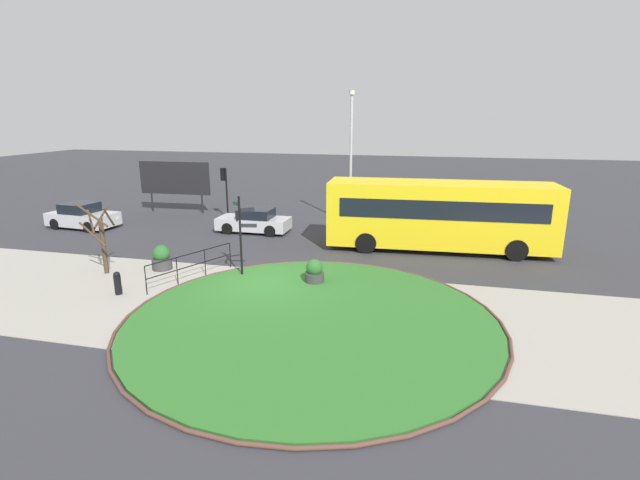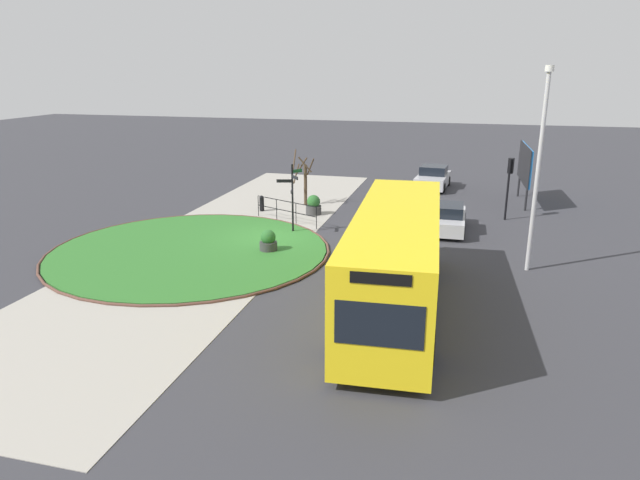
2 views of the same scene
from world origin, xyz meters
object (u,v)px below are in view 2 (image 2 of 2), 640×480
object	(u,v)px
billboard_left	(525,165)
street_tree_bare	(304,178)
signpost_directional	(292,193)
car_near_lane	(447,218)
bollard_foreground	(262,203)
car_far_lane	(433,178)
planter_kerbside	(314,206)
planter_near_signpost	(268,242)
bus_yellow	(396,259)
traffic_light_near	(510,175)
lamppost_tall	(539,165)

from	to	relation	value
billboard_left	street_tree_bare	world-z (taller)	billboard_left
street_tree_bare	signpost_directional	bearing A→B (deg)	10.67
street_tree_bare	car_near_lane	bearing A→B (deg)	67.36
bollard_foreground	street_tree_bare	size ratio (longest dim) A/B	0.28
billboard_left	street_tree_bare	xyz separation A→B (m)	(3.71, -12.23, -0.71)
car_far_lane	planter_kerbside	xyz separation A→B (m)	(8.73, -5.79, -0.18)
car_far_lane	planter_near_signpost	bearing A→B (deg)	-15.96
bus_yellow	car_near_lane	bearing A→B (deg)	169.90
car_near_lane	signpost_directional	bearing A→B (deg)	107.47
bollard_foreground	car_near_lane	world-z (taller)	car_near_lane
car_near_lane	planter_kerbside	world-z (taller)	car_near_lane
signpost_directional	bollard_foreground	size ratio (longest dim) A/B	3.76
bollard_foreground	planter_kerbside	xyz separation A→B (m)	(-0.02, 2.97, 0.03)
planter_kerbside	street_tree_bare	xyz separation A→B (m)	(-1.98, -1.11, 1.08)
traffic_light_near	street_tree_bare	size ratio (longest dim) A/B	1.02
car_near_lane	traffic_light_near	distance (m)	4.58
signpost_directional	lamppost_tall	bearing A→B (deg)	76.09
billboard_left	traffic_light_near	bearing A→B (deg)	-16.86
car_far_lane	bollard_foreground	bearing A→B (deg)	-39.93
bollard_foreground	street_tree_bare	distance (m)	2.95
bus_yellow	planter_kerbside	world-z (taller)	bus_yellow
street_tree_bare	planter_near_signpost	bearing A→B (deg)	6.01
traffic_light_near	car_near_lane	bearing A→B (deg)	151.89
planter_kerbside	street_tree_bare	bearing A→B (deg)	-150.78
planter_kerbside	traffic_light_near	bearing A→B (deg)	99.13
bus_yellow	traffic_light_near	size ratio (longest dim) A/B	3.35
car_near_lane	lamppost_tall	bearing A→B (deg)	-145.77
planter_kerbside	lamppost_tall	bearing A→B (deg)	58.84
billboard_left	planter_kerbside	world-z (taller)	billboard_left
car_far_lane	billboard_left	xyz separation A→B (m)	(3.04, 5.34, 1.61)
car_near_lane	car_far_lane	size ratio (longest dim) A/B	0.99
signpost_directional	traffic_light_near	distance (m)	11.41
traffic_light_near	planter_near_signpost	bearing A→B (deg)	145.02
bus_yellow	planter_near_signpost	bearing A→B (deg)	-130.89
planter_kerbside	street_tree_bare	distance (m)	2.51
lamppost_tall	planter_near_signpost	size ratio (longest dim) A/B	7.76
bus_yellow	traffic_light_near	distance (m)	13.77
traffic_light_near	planter_near_signpost	size ratio (longest dim) A/B	3.22
signpost_directional	traffic_light_near	world-z (taller)	signpost_directional
signpost_directional	bus_yellow	xyz separation A→B (m)	(7.76, 5.90, -0.20)
traffic_light_near	billboard_left	world-z (taller)	billboard_left
planter_near_signpost	bus_yellow	bearing A→B (deg)	52.11
car_near_lane	car_far_lane	distance (m)	10.26
bus_yellow	planter_near_signpost	size ratio (longest dim) A/B	10.79
signpost_directional	car_near_lane	xyz separation A→B (m)	(-2.28, 7.15, -1.35)
street_tree_bare	billboard_left	bearing A→B (deg)	106.86
bollard_foreground	billboard_left	bearing A→B (deg)	112.04
bus_yellow	billboard_left	distance (m)	17.97
signpost_directional	billboard_left	xyz separation A→B (m)	(-9.41, 11.16, 0.30)
planter_near_signpost	billboard_left	bearing A→B (deg)	137.79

